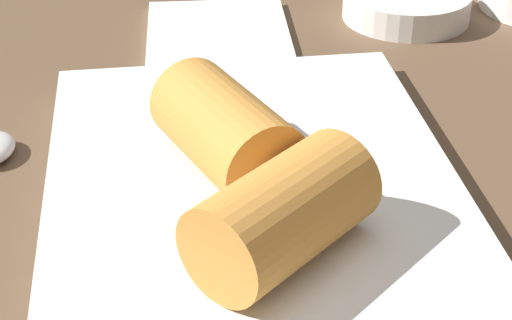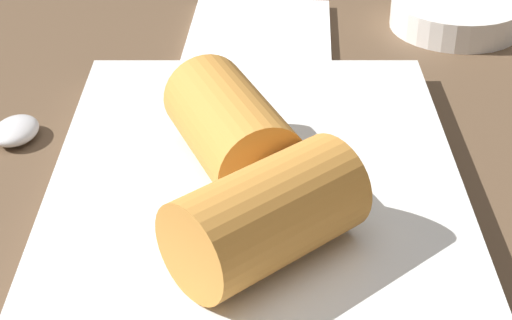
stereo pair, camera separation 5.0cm
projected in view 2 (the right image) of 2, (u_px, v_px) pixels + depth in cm
name	position (u px, v px, depth cm)	size (l,w,h in cm)	color
table_surface	(245.00, 265.00, 43.07)	(180.00, 140.00, 2.00)	brown
serving_plate	(256.00, 203.00, 44.63)	(31.32, 21.79, 1.50)	white
roll_front_left	(274.00, 212.00, 38.61)	(9.37, 9.79, 4.78)	#C68438
roll_front_right	(228.00, 125.00, 45.28)	(9.96, 7.76, 4.78)	#C68438
dipping_bowl_near	(456.00, 12.00, 65.34)	(9.94, 9.94, 2.21)	white
spoon	(3.00, 148.00, 49.73)	(17.02, 3.99, 1.19)	silver
napkin	(260.00, 34.00, 64.18)	(12.99, 11.24, 0.60)	white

